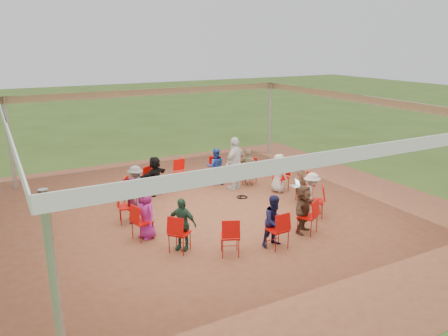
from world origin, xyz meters
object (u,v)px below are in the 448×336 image
chair_1 (281,178)px  person_seated_6 (131,200)px  person_seated_9 (275,221)px  person_seated_2 (249,168)px  chair_9 (180,233)px  person_seated_1 (278,173)px  chair_7 (127,207)px  person_seated_10 (304,209)px  chair_8 (142,222)px  person_seated_7 (146,214)px  chair_3 (215,170)px  laptop (296,184)px  chair_12 (308,217)px  chair_0 (305,188)px  chair_2 (250,172)px  chair_11 (278,230)px  chair_6 (132,192)px  chair_5 (152,181)px  person_seated_11 (311,195)px  standing_person (235,163)px  cable_coil (242,197)px  person_seated_4 (155,176)px  person_seated_8 (182,224)px  chair_10 (230,236)px  chair_13 (316,201)px  person_seated_5 (136,187)px  chair_4 (182,173)px  person_seated_0 (301,182)px

chair_1 → person_seated_6: 4.98m
person_seated_9 → person_seated_2: bearing=64.3°
chair_9 → person_seated_1: (4.39, 2.34, 0.18)m
chair_7 → person_seated_10: person_seated_10 is taller
chair_8 → person_seated_7: person_seated_7 is taller
chair_3 → person_seated_2: size_ratio=0.72×
person_seated_1 → person_seated_10: 3.11m
person_seated_9 → laptop: bearing=41.0°
chair_9 → chair_12: (3.20, -0.61, 0.00)m
chair_3 → chair_0: bearing=141.4°
chair_2 → person_seated_7: size_ratio=0.72×
chair_11 → person_seated_1: person_seated_1 is taller
chair_6 → chair_12: bearing=77.1°
chair_1 → chair_5: size_ratio=1.00×
person_seated_2 → person_seated_11: same height
chair_7 → standing_person: standing_person is taller
chair_11 → chair_12: 1.16m
chair_7 → person_seated_9: (2.66, -2.98, 0.18)m
chair_3 → cable_coil: 1.75m
person_seated_1 → chair_11: bearing=129.6°
chair_2 → person_seated_4: bearing=40.3°
chair_2 → chair_9: (-3.96, -3.40, 0.00)m
chair_2 → chair_8: bearing=77.1°
chair_1 → chair_2: bearing=12.9°
cable_coil → laptop: 1.73m
chair_11 → chair_12: same height
person_seated_7 → person_seated_8: (0.52, -0.98, 0.00)m
chair_2 → standing_person: standing_person is taller
chair_7 → person_seated_11: 4.98m
person_seated_7 → person_seated_4: bearing=141.4°
chair_10 → chair_13: bearing=38.6°
person_seated_2 → person_seated_11: bearing=141.4°
chair_2 → person_seated_5: (-3.98, -0.22, 0.18)m
chair_8 → chair_0: bearing=77.1°
chair_4 → chair_8: size_ratio=1.00×
laptop → chair_9: bearing=117.3°
chair_11 → person_seated_9: (-0.00, 0.12, 0.18)m
person_seated_2 → standing_person: bearing=58.8°
cable_coil → person_seated_0: bearing=-41.2°
chair_3 → standing_person: standing_person is taller
chair_6 → person_seated_1: (4.51, -0.91, 0.18)m
chair_0 → person_seated_7: size_ratio=0.72×
chair_9 → person_seated_11: bearing=52.5°
chair_10 → person_seated_7: size_ratio=0.72×
chair_12 → person_seated_10: 0.22m
person_seated_0 → chair_13: bearing=173.0°
chair_5 → person_seated_10: person_seated_10 is taller
person_seated_10 → standing_person: bearing=59.6°
chair_11 → person_seated_0: bearing=40.3°
chair_11 → chair_13: bearing=25.7°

